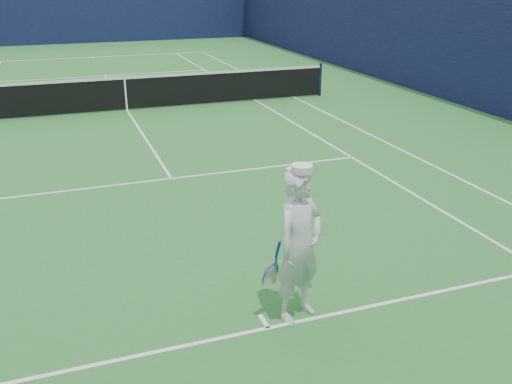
# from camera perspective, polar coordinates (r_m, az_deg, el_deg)

# --- Properties ---
(ground) EXTENTS (80.00, 80.00, 0.00)m
(ground) POSITION_cam_1_polar(r_m,az_deg,el_deg) (17.73, -12.77, 7.96)
(ground) COLOR #2A6F2E
(ground) RESTS_ON ground
(court_markings) EXTENTS (11.03, 23.83, 0.01)m
(court_markings) POSITION_cam_1_polar(r_m,az_deg,el_deg) (17.73, -12.77, 7.98)
(court_markings) COLOR white
(court_markings) RESTS_ON ground
(windscreen_fence) EXTENTS (20.12, 36.12, 4.00)m
(windscreen_fence) POSITION_cam_1_polar(r_m,az_deg,el_deg) (17.40, -13.32, 14.38)
(windscreen_fence) COLOR #10153C
(windscreen_fence) RESTS_ON ground
(tennis_net) EXTENTS (12.88, 0.09, 1.07)m
(tennis_net) POSITION_cam_1_polar(r_m,az_deg,el_deg) (17.61, -12.92, 9.72)
(tennis_net) COLOR #141E4C
(tennis_net) RESTS_ON ground
(tennis_player) EXTENTS (0.90, 0.69, 1.93)m
(tennis_player) POSITION_cam_1_polar(r_m,az_deg,el_deg) (6.68, 4.37, -5.37)
(tennis_player) COLOR silver
(tennis_player) RESTS_ON ground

